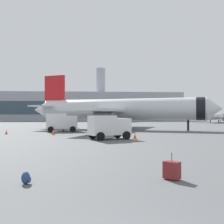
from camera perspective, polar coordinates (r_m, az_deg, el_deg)
name	(u,v)px	position (r m, az deg, el deg)	size (l,w,h in m)	color
airplane_at_gate	(118,110)	(47.79, 1.40, 0.54)	(34.21, 31.38, 10.50)	silver
airplane_taxiing	(215,117)	(100.03, 21.53, -0.93)	(16.12, 17.58, 6.10)	silver
service_truck	(61,122)	(42.54, -10.92, -2.06)	(5.01, 2.97, 2.90)	white
cargo_van	(109,126)	(28.59, -0.66, -3.07)	(4.83, 3.67, 2.60)	white
safety_cone_near	(135,136)	(29.02, 5.01, -5.18)	(0.44, 0.44, 0.74)	#F2590C
safety_cone_mid	(63,129)	(43.82, -10.52, -3.72)	(0.44, 0.44, 0.62)	#F2590C
safety_cone_far	(53,132)	(36.12, -12.62, -4.26)	(0.44, 0.44, 0.77)	#F2590C
safety_cone_outer	(6,132)	(39.27, -21.99, -4.03)	(0.44, 0.44, 0.63)	#F2590C
rolling_suitcase	(172,170)	(11.28, 12.87, -12.20)	(0.73, 0.74, 1.10)	maroon
traveller_backpack	(26,178)	(10.86, -18.18, -13.48)	(0.36, 0.40, 0.48)	navy
terminal_building	(66,107)	(126.48, -9.92, 1.15)	(108.40, 18.23, 25.10)	#9EA3AD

